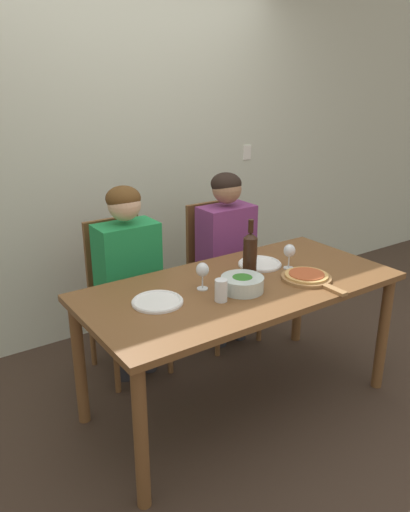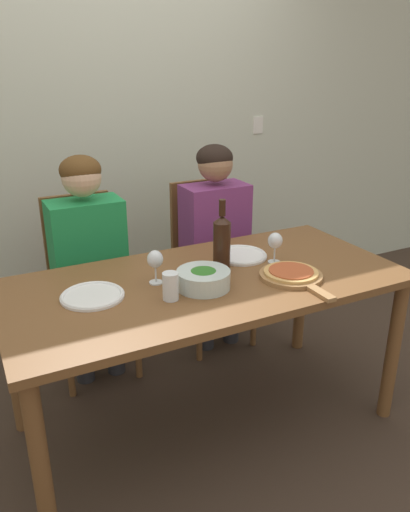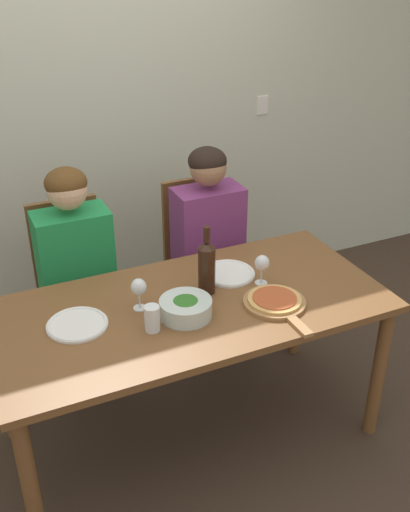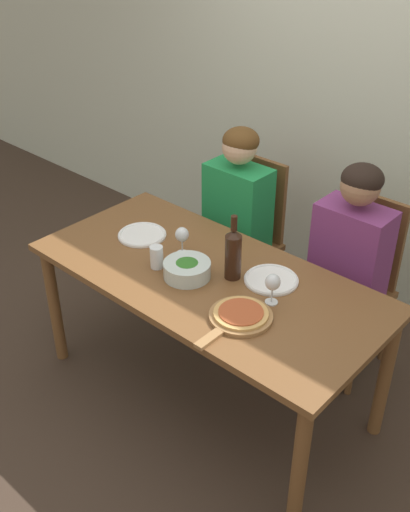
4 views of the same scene
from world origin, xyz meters
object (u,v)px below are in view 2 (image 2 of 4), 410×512
dinner_plate_left (92,295)px  broccoli_bowl (203,279)px  person_woman (89,249)px  dinner_plate_right (240,255)px  wine_glass_left (155,261)px  wine_glass_right (275,242)px  chair_right (207,257)px  wine_bottle (222,242)px  chair_left (87,279)px  water_tumbler (171,286)px  person_man (216,229)px  pizza_on_board (292,275)px

dinner_plate_left → broccoli_bowl: bearing=-15.0°
person_woman → dinner_plate_right: (0.63, -0.50, 0.03)m
wine_glass_left → wine_glass_right: same height
chair_right → wine_bottle: wine_bottle is taller
chair_left → broccoli_bowl: chair_left is taller
water_tumbler → chair_left: bearing=98.6°
broccoli_bowl → dinner_plate_right: (0.33, 0.24, -0.03)m
water_tumbler → broccoli_bowl: bearing=13.2°
person_man → broccoli_bowl: (-0.46, -0.74, 0.06)m
wine_bottle → wine_glass_left: (-0.33, -0.01, -0.03)m
dinner_plate_left → wine_glass_left: wine_glass_left is taller
chair_right → dinner_plate_right: (-0.13, -0.62, 0.25)m
dinner_plate_right → wine_glass_right: bearing=-53.1°
dinner_plate_left → pizza_on_board: 0.87m
chair_left → pizza_on_board: bearing=-53.4°
dinner_plate_left → wine_bottle: bearing=2.1°
wine_bottle → dinner_plate_right: (0.16, 0.10, -0.13)m
person_man → water_tumbler: (-0.63, -0.78, 0.08)m
chair_right → person_man: bearing=-90.0°
person_woman → person_man: (0.76, 0.00, 0.00)m
broccoli_bowl → wine_glass_left: bearing=140.1°
person_man → wine_glass_right: (-0.03, -0.64, 0.13)m
dinner_plate_right → wine_bottle: bearing=-148.9°
person_man → wine_glass_left: bearing=-135.8°
chair_right → broccoli_bowl: (-0.46, -0.86, 0.28)m
person_woman → wine_bottle: (0.47, -0.60, 0.16)m
pizza_on_board → wine_glass_left: (-0.56, 0.23, 0.09)m
chair_right → broccoli_bowl: chair_right is taller
person_woman → dinner_plate_right: bearing=-38.5°
broccoli_bowl → water_tumbler: bearing=-166.8°
chair_right → wine_bottle: (-0.29, -0.71, 0.38)m
person_woman → person_man: 0.76m
wine_glass_left → person_man: bearing=44.2°
person_man → dinner_plate_right: size_ratio=4.78×
pizza_on_board → water_tumbler: size_ratio=3.65×
dinner_plate_right → water_tumbler: water_tumbler is taller
wine_glass_right → person_man: bearing=87.6°
person_man → pizza_on_board: size_ratio=2.96×
pizza_on_board → wine_glass_left: 0.61m
chair_right → wine_glass_right: 0.83m
broccoli_bowl → person_man: bearing=58.2°
dinner_plate_left → dinner_plate_right: bearing=8.8°
pizza_on_board → wine_glass_left: size_ratio=2.80×
dinner_plate_left → dinner_plate_right: 0.78m
wine_bottle → water_tumbler: wine_bottle is taller
wine_glass_right → water_tumbler: (-0.60, -0.14, -0.05)m
pizza_on_board → person_man: bearing=85.8°
dinner_plate_right → water_tumbler: (-0.49, -0.28, 0.05)m
chair_left → dinner_plate_left: chair_left is taller
person_woman → broccoli_bowl: size_ratio=5.42×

